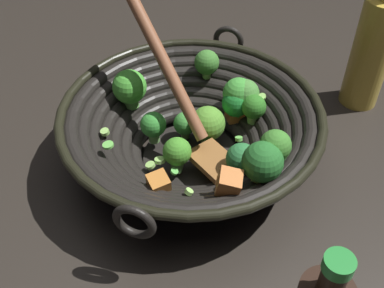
# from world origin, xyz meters

# --- Properties ---
(ground_plane) EXTENTS (4.00, 4.00, 0.00)m
(ground_plane) POSITION_xyz_m (0.00, 0.00, 0.00)
(ground_plane) COLOR #28231E
(wok) EXTENTS (0.41, 0.39, 0.23)m
(wok) POSITION_xyz_m (-0.00, 0.00, 0.07)
(wok) COLOR black
(wok) RESTS_ON ground
(cooking_oil_bottle) EXTENTS (0.06, 0.06, 0.26)m
(cooking_oil_bottle) POSITION_xyz_m (-0.16, 0.29, 0.11)
(cooking_oil_bottle) COLOR gold
(cooking_oil_bottle) RESTS_ON ground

